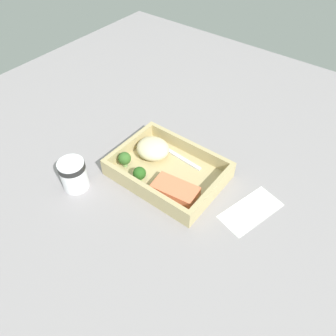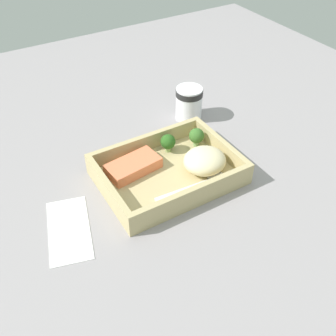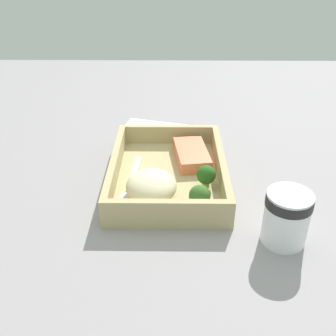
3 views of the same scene
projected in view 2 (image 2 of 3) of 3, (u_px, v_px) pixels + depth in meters
ground_plane at (168, 181)px, 82.26cm from camera, size 160.00×160.00×2.00cm
takeout_tray at (168, 176)px, 81.22cm from camera, size 27.68×20.27×1.20cm
tray_rim at (168, 167)px, 79.62cm from camera, size 27.68×20.27×3.70cm
salmon_fillet at (133, 166)px, 80.80cm from camera, size 11.72×7.15×2.34cm
mashed_potatoes at (205, 161)px, 80.40cm from camera, size 8.97×8.31×4.57cm
broccoli_floret_1 at (168, 142)px, 85.03cm from camera, size 3.30×3.30×4.16cm
broccoli_floret_2 at (197, 136)px, 86.45cm from camera, size 3.39×3.39×4.37cm
fork at (196, 186)px, 77.56cm from camera, size 15.88×2.73×0.44cm
paper_cup at (189, 102)px, 95.98cm from camera, size 6.61×6.61×8.17cm
receipt_slip at (69, 229)px, 70.91cm from camera, size 11.19×16.87×0.24cm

